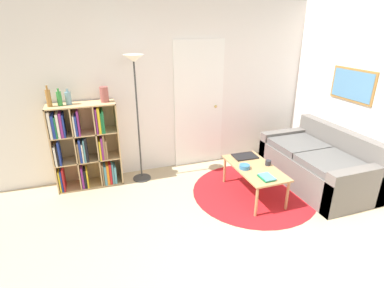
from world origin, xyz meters
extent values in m
plane|color=tan|center=(0.00, 0.00, 0.00)|extent=(14.00, 14.00, 0.00)
cube|color=silver|center=(0.00, 2.59, 1.30)|extent=(7.41, 0.05, 2.60)
cube|color=white|center=(0.33, 2.56, 1.02)|extent=(0.83, 0.02, 2.04)
sphere|color=tan|center=(0.62, 2.53, 0.98)|extent=(0.04, 0.04, 0.04)
cube|color=silver|center=(2.23, 1.28, 1.30)|extent=(0.05, 5.57, 2.60)
cube|color=olive|center=(2.19, 1.35, 1.45)|extent=(0.02, 0.74, 0.46)
cube|color=teal|center=(2.18, 1.35, 1.45)|extent=(0.01, 0.68, 0.40)
cylinder|color=#B2191E|center=(0.73, 1.35, 0.00)|extent=(1.74, 1.74, 0.01)
cube|color=tan|center=(-1.91, 2.38, 0.62)|extent=(0.02, 0.34, 1.24)
cube|color=tan|center=(-1.01, 2.38, 0.62)|extent=(0.02, 0.34, 1.24)
cube|color=tan|center=(-1.46, 2.38, 1.23)|extent=(0.91, 0.34, 0.02)
cube|color=tan|center=(-1.46, 2.38, 0.01)|extent=(0.91, 0.34, 0.02)
cube|color=tan|center=(-1.46, 2.54, 0.62)|extent=(0.91, 0.02, 1.24)
cube|color=tan|center=(-1.61, 2.38, 0.62)|extent=(0.02, 0.32, 1.21)
cube|color=tan|center=(-1.31, 2.38, 0.62)|extent=(0.02, 0.32, 1.21)
cube|color=tan|center=(-1.46, 2.38, 0.42)|extent=(0.88, 0.32, 0.02)
cube|color=tan|center=(-1.46, 2.38, 0.82)|extent=(0.88, 0.32, 0.02)
cube|color=gold|center=(-1.88, 2.33, 0.18)|extent=(0.02, 0.23, 0.32)
cube|color=navy|center=(-1.85, 2.32, 0.18)|extent=(0.02, 0.21, 0.32)
cube|color=#B21E23|center=(-1.83, 2.35, 0.19)|extent=(0.02, 0.27, 0.34)
cube|color=#7F287A|center=(-1.57, 2.31, 0.18)|extent=(0.03, 0.20, 0.32)
cube|color=black|center=(-1.54, 2.31, 0.16)|extent=(0.03, 0.19, 0.28)
cube|color=gold|center=(-1.51, 2.32, 0.16)|extent=(0.02, 0.20, 0.28)
cube|color=olive|center=(-1.28, 2.31, 0.19)|extent=(0.02, 0.19, 0.33)
cube|color=teal|center=(-1.25, 2.31, 0.17)|extent=(0.03, 0.19, 0.30)
cube|color=orange|center=(-1.21, 2.31, 0.17)|extent=(0.03, 0.20, 0.31)
cube|color=#B21E23|center=(-1.18, 2.33, 0.18)|extent=(0.03, 0.23, 0.32)
cube|color=teal|center=(-1.14, 2.35, 0.18)|extent=(0.02, 0.27, 0.31)
cube|color=teal|center=(-1.11, 2.32, 0.15)|extent=(0.03, 0.22, 0.27)
cube|color=silver|center=(-1.87, 2.31, 0.57)|extent=(0.03, 0.19, 0.28)
cube|color=black|center=(-1.84, 2.34, 0.57)|extent=(0.02, 0.26, 0.29)
cube|color=navy|center=(-1.82, 2.33, 0.60)|extent=(0.02, 0.23, 0.35)
cube|color=olive|center=(-1.58, 2.31, 0.57)|extent=(0.02, 0.19, 0.29)
cube|color=navy|center=(-1.55, 2.33, 0.60)|extent=(0.03, 0.22, 0.34)
cube|color=silver|center=(-1.52, 2.35, 0.57)|extent=(0.02, 0.27, 0.28)
cube|color=teal|center=(-1.49, 2.33, 0.59)|extent=(0.02, 0.23, 0.33)
cube|color=black|center=(-1.46, 2.35, 0.61)|extent=(0.03, 0.26, 0.36)
cube|color=gold|center=(-1.28, 2.35, 0.57)|extent=(0.02, 0.26, 0.29)
cube|color=#7F287A|center=(-1.25, 2.34, 0.60)|extent=(0.03, 0.25, 0.33)
cube|color=olive|center=(-1.22, 2.34, 0.61)|extent=(0.02, 0.24, 0.36)
cube|color=olive|center=(-1.20, 2.33, 0.57)|extent=(0.02, 0.23, 0.29)
cube|color=silver|center=(-1.87, 2.33, 1.01)|extent=(0.03, 0.23, 0.36)
cube|color=navy|center=(-1.83, 2.33, 0.99)|extent=(0.03, 0.23, 0.32)
cube|color=#196B38|center=(-1.80, 2.32, 0.98)|extent=(0.02, 0.22, 0.29)
cube|color=silver|center=(-1.77, 2.33, 1.00)|extent=(0.03, 0.23, 0.33)
cube|color=#7F287A|center=(-1.73, 2.32, 1.00)|extent=(0.03, 0.21, 0.34)
cube|color=navy|center=(-1.70, 2.34, 0.99)|extent=(0.02, 0.24, 0.31)
cube|color=silver|center=(-1.58, 2.33, 0.97)|extent=(0.02, 0.24, 0.29)
cube|color=navy|center=(-1.55, 2.32, 0.97)|extent=(0.03, 0.22, 0.28)
cube|color=#7F287A|center=(-1.52, 2.35, 1.00)|extent=(0.02, 0.27, 0.35)
cube|color=#7F287A|center=(-1.28, 2.33, 1.01)|extent=(0.02, 0.23, 0.35)
cube|color=gold|center=(-1.25, 2.32, 1.01)|extent=(0.03, 0.21, 0.36)
cube|color=#196B38|center=(-1.22, 2.34, 0.98)|extent=(0.02, 0.26, 0.29)
cube|color=#196B38|center=(-1.19, 2.34, 0.99)|extent=(0.03, 0.25, 0.32)
cylinder|color=#333333|center=(-0.71, 2.29, 0.01)|extent=(0.27, 0.27, 0.01)
cylinder|color=#333333|center=(-0.71, 2.29, 0.94)|extent=(0.02, 0.02, 1.77)
cone|color=white|center=(-0.71, 2.29, 1.82)|extent=(0.28, 0.28, 0.10)
cube|color=#66605B|center=(1.72, 1.29, 0.23)|extent=(0.93, 1.66, 0.46)
cube|color=#66605B|center=(2.10, 1.29, 0.41)|extent=(0.16, 1.66, 0.82)
cube|color=#66605B|center=(1.72, 0.54, 0.30)|extent=(0.93, 0.16, 0.60)
cube|color=#66605B|center=(1.72, 2.03, 0.30)|extent=(0.93, 0.16, 0.60)
cube|color=#585855|center=(1.64, 0.95, 0.51)|extent=(0.73, 0.65, 0.10)
cube|color=#585855|center=(1.64, 1.62, 0.51)|extent=(0.73, 0.65, 0.10)
cube|color=#AD7F51|center=(0.69, 1.30, 0.43)|extent=(0.53, 1.00, 0.02)
cylinder|color=#AD7F51|center=(0.46, 0.84, 0.21)|extent=(0.04, 0.04, 0.41)
cylinder|color=#AD7F51|center=(0.46, 1.76, 0.21)|extent=(0.04, 0.04, 0.41)
cylinder|color=#AD7F51|center=(0.91, 0.84, 0.21)|extent=(0.04, 0.04, 0.41)
cylinder|color=#AD7F51|center=(0.91, 1.76, 0.21)|extent=(0.04, 0.04, 0.41)
cube|color=black|center=(0.72, 1.64, 0.45)|extent=(0.35, 0.25, 0.02)
cylinder|color=teal|center=(0.53, 1.30, 0.46)|extent=(0.14, 0.14, 0.05)
cube|color=#196B38|center=(0.65, 0.96, 0.45)|extent=(0.15, 0.21, 0.02)
cube|color=teal|center=(0.66, 0.96, 0.46)|extent=(0.15, 0.21, 0.01)
cylinder|color=#28282D|center=(0.88, 1.29, 0.47)|extent=(0.08, 0.08, 0.07)
cylinder|color=olive|center=(-1.84, 2.36, 1.35)|extent=(0.06, 0.06, 0.22)
cylinder|color=olive|center=(-1.84, 2.36, 1.49)|extent=(0.02, 0.02, 0.06)
cylinder|color=#2D8438|center=(-1.71, 2.36, 1.33)|extent=(0.06, 0.06, 0.19)
cylinder|color=#2D8438|center=(-1.71, 2.36, 1.45)|extent=(0.02, 0.02, 0.05)
cylinder|color=#6B93A3|center=(-1.60, 2.39, 1.33)|extent=(0.08, 0.08, 0.17)
cylinder|color=#6B93A3|center=(-1.60, 2.39, 1.43)|extent=(0.03, 0.03, 0.04)
cylinder|color=#934C47|center=(-1.13, 2.38, 1.35)|extent=(0.12, 0.12, 0.21)
camera|label=1|loc=(-1.35, -1.88, 2.27)|focal=28.00mm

